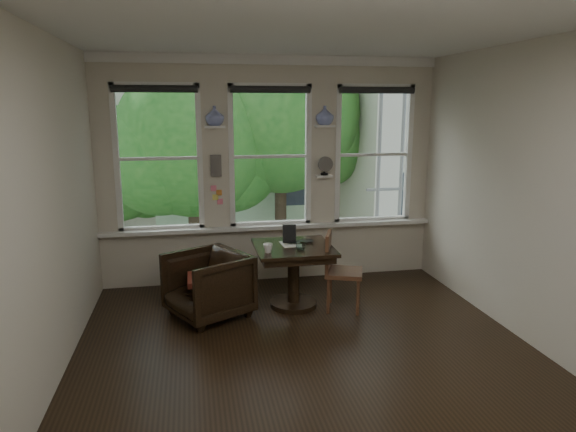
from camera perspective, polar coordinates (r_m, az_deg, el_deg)
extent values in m
plane|color=black|center=(5.24, 2.03, -14.65)|extent=(4.50, 4.50, 0.00)
plane|color=silver|center=(4.73, 2.32, 19.89)|extent=(4.50, 4.50, 0.00)
plane|color=beige|center=(6.95, -2.01, 4.99)|extent=(4.50, 0.00, 4.50)
plane|color=beige|center=(2.68, 13.08, -6.91)|extent=(4.50, 0.00, 4.50)
plane|color=beige|center=(4.79, -25.06, 0.62)|extent=(0.00, 4.50, 4.50)
plane|color=beige|center=(5.70, 24.82, 2.31)|extent=(0.00, 4.50, 4.50)
cube|color=white|center=(6.72, -8.12, 9.78)|extent=(0.26, 0.16, 0.03)
cube|color=white|center=(6.95, 4.09, 9.94)|extent=(0.26, 0.16, 0.03)
cube|color=#59544F|center=(6.79, -8.01, 5.57)|extent=(0.14, 0.06, 0.28)
imported|color=white|center=(6.72, -8.16, 10.96)|extent=(0.24, 0.24, 0.25)
imported|color=white|center=(6.94, 4.11, 11.09)|extent=(0.24, 0.24, 0.25)
imported|color=black|center=(5.93, -8.88, -7.60)|extent=(1.11, 1.10, 0.75)
cube|color=maroon|center=(5.90, -8.90, -6.91)|extent=(0.45, 0.45, 0.06)
imported|color=black|center=(6.13, 1.51, -3.00)|extent=(0.32, 0.21, 0.02)
imported|color=white|center=(5.76, -2.24, -3.59)|extent=(0.14, 0.14, 0.10)
imported|color=white|center=(5.85, 1.42, -3.40)|extent=(0.14, 0.14, 0.09)
cube|color=black|center=(6.16, 0.15, -1.99)|extent=(0.17, 0.10, 0.22)
cube|color=silver|center=(6.12, 0.29, -3.12)|extent=(0.23, 0.31, 0.00)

